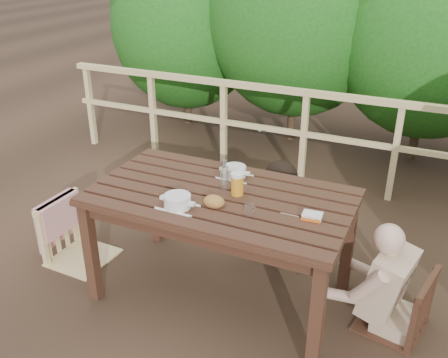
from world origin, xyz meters
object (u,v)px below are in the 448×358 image
at_px(diner_right, 409,250).
at_px(butter_tub, 312,217).
at_px(chair_left, 76,208).
at_px(chair_far, 285,193).
at_px(soup_near, 177,202).
at_px(chair_right, 400,273).
at_px(soup_far, 235,172).
at_px(table, 221,246).
at_px(bread_roll, 214,202).
at_px(tumbler, 250,211).
at_px(woman, 287,176).
at_px(beer_glass, 237,185).
at_px(bottle, 224,177).

xyz_separation_m(diner_right, butter_tub, (-0.57, -0.23, 0.22)).
xyz_separation_m(chair_left, chair_far, (1.37, 0.96, -0.02)).
relative_size(chair_left, soup_near, 3.21).
bearing_deg(chair_right, soup_far, -83.79).
xyz_separation_m(diner_right, soup_near, (-1.38, -0.44, 0.24)).
xyz_separation_m(table, chair_far, (0.18, 0.87, 0.05)).
xyz_separation_m(chair_right, bread_roll, (-1.15, -0.33, 0.42)).
distance_m(chair_far, soup_near, 1.27).
relative_size(chair_left, soup_far, 3.41).
distance_m(tumbler, butter_tub, 0.38).
bearing_deg(bread_roll, chair_far, 81.75).
xyz_separation_m(woman, beer_glass, (-0.08, -0.86, 0.29)).
relative_size(chair_right, bread_roll, 5.97).
bearing_deg(soup_far, butter_tub, -27.92).
bearing_deg(chair_far, beer_glass, -94.39).
xyz_separation_m(chair_far, butter_tub, (0.46, -0.94, 0.38)).
distance_m(bread_roll, beer_glass, 0.22).
bearing_deg(woman, bottle, 79.40).
xyz_separation_m(woman, bread_roll, (-0.15, -1.06, 0.25)).
xyz_separation_m(diner_right, soup_far, (-1.23, 0.12, 0.24)).
distance_m(beer_glass, butter_tub, 0.55).
xyz_separation_m(woman, soup_far, (-0.20, -0.61, 0.25)).
height_order(soup_far, beer_glass, beer_glass).
distance_m(bottle, tumbler, 0.36).
height_order(chair_far, bread_roll, chair_far).
distance_m(chair_right, woman, 1.25).
height_order(chair_right, soup_near, soup_near).
distance_m(chair_far, soup_far, 0.74).
bearing_deg(chair_right, diner_right, 102.04).
relative_size(soup_far, bread_roll, 1.93).
height_order(diner_right, beer_glass, diner_right).
distance_m(bottle, butter_tub, 0.65).
bearing_deg(bread_roll, table, 99.87).
xyz_separation_m(tumbler, butter_tub, (0.36, 0.11, -0.01)).
relative_size(bread_roll, bottle, 0.59).
distance_m(chair_left, beer_glass, 1.37).
height_order(chair_left, soup_far, chair_left).
distance_m(table, bread_roll, 0.47).
xyz_separation_m(chair_left, beer_glass, (1.30, 0.12, 0.42)).
height_order(chair_right, diner_right, diner_right).
height_order(chair_left, bread_roll, chair_left).
relative_size(bread_roll, butter_tub, 1.18).
relative_size(soup_far, bottle, 1.14).
relative_size(soup_near, butter_tub, 2.42).
relative_size(chair_right, beer_glass, 5.03).
height_order(soup_near, bread_roll, soup_near).
relative_size(woman, soup_near, 4.07).
bearing_deg(chair_left, tumbler, -91.81).
bearing_deg(chair_left, butter_tub, -87.72).
bearing_deg(bottle, chair_left, -174.14).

